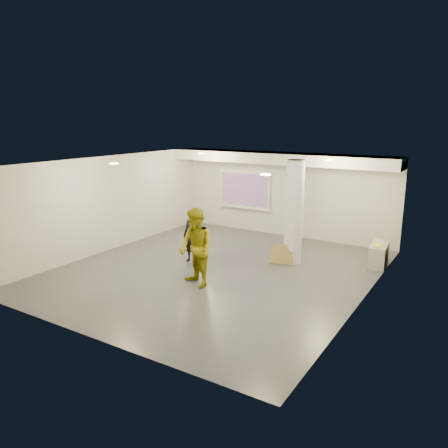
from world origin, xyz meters
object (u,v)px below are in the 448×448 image
Objects in this scene: column at (294,212)px; man at (196,248)px; credenza at (379,255)px; woman at (192,236)px; projection_screen at (245,190)px.

man is (-1.32, -3.02, -0.51)m from column.
column is 1.51× the size of man.
credenza is at bearing 73.43° from man.
column is 2.71m from credenza.
column is 1.91× the size of woman.
woman is at bearing -148.74° from column.
column reaches higher than credenza.
column is 2.75× the size of credenza.
projection_screen is 4.29m from woman.
man is at bearing -52.76° from woman.
column is 3.33m from man.
projection_screen is at bearing 96.27° from woman.
credenza is 5.41m from man.
projection_screen reaches higher than man.
man is (-3.54, -4.04, 0.67)m from credenza.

